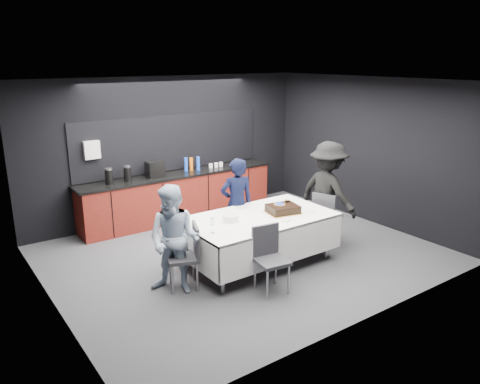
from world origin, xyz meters
The scene contains 18 objects.
ground centered at (0.00, 0.00, 0.00)m, with size 6.00×6.00×0.00m, color #3F3F44.
room_shell centered at (0.00, 0.00, 1.86)m, with size 6.04×5.04×2.82m.
kitchenette centered at (-0.02, 2.22, 0.54)m, with size 4.10×0.64×2.05m.
party_table centered at (0.00, -0.40, 0.64)m, with size 2.32×1.32×0.78m.
cake_assembly centered at (0.41, -0.48, 0.84)m, with size 0.57×0.50×0.16m.
plate_stack centered at (-0.48, -0.34, 0.83)m, with size 0.24×0.24×0.10m, color white.
loose_plate_near centered at (-0.33, -0.86, 0.78)m, with size 0.22×0.22×0.01m, color white.
loose_plate_right_a centered at (0.64, -0.14, 0.78)m, with size 0.20×0.20×0.01m, color white.
loose_plate_right_b centered at (0.79, -0.72, 0.78)m, with size 0.18×0.18×0.01m, color white.
loose_plate_far centered at (0.02, 0.07, 0.78)m, with size 0.21×0.21×0.01m, color white.
fork_pile centered at (0.21, -0.81, 0.79)m, with size 0.15×0.09×0.02m, color white.
champagne_flute centered at (-0.97, -0.60, 0.94)m, with size 0.06×0.06×0.22m.
chair_left centered at (-1.29, -0.47, 0.53)m, with size 0.54×0.54×0.92m.
chair_right centered at (1.43, -0.44, 0.53)m, with size 0.54×0.54×0.92m.
chair_near centered at (-0.41, -1.18, 0.53)m, with size 0.47×0.47×0.92m.
person_center centered at (0.08, 0.30, 0.78)m, with size 0.57×0.37×1.56m, color black.
person_left centered at (-1.50, -0.48, 0.76)m, with size 0.74×0.58×1.53m, color #A1B4CB.
person_right centered at (1.54, -0.36, 0.89)m, with size 1.15×0.66×1.78m, color black.
Camera 1 is at (-4.19, -5.81, 3.16)m, focal length 35.00 mm.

